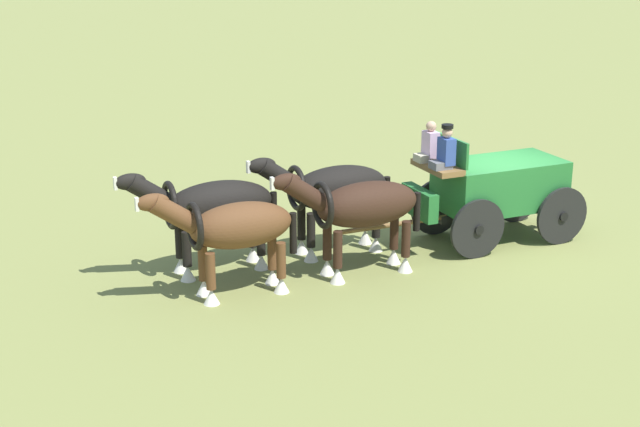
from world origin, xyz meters
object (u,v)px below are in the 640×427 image
(draft_horse_rear_off, at_px, (333,191))
(draft_horse_lead_off, at_px, (212,207))
(show_wagon, at_px, (493,187))
(draft_horse_lead_near, at_px, (233,229))
(draft_horse_rear_near, at_px, (361,208))

(draft_horse_rear_off, distance_m, draft_horse_lead_off, 2.60)
(show_wagon, distance_m, draft_horse_lead_near, 6.16)
(draft_horse_rear_near, bearing_deg, draft_horse_lead_near, -20.60)
(show_wagon, xyz_separation_m, draft_horse_lead_off, (5.49, -2.76, 0.13))
(draft_horse_rear_near, height_order, draft_horse_lead_off, draft_horse_rear_near)
(draft_horse_lead_off, bearing_deg, draft_horse_lead_near, 68.88)
(draft_horse_rear_near, bearing_deg, draft_horse_lead_off, -47.21)
(show_wagon, bearing_deg, draft_horse_lead_off, -26.68)
(draft_horse_rear_near, bearing_deg, draft_horse_rear_off, -110.78)
(draft_horse_rear_off, xyz_separation_m, draft_horse_lead_off, (2.43, -0.91, -0.02))
(draft_horse_rear_near, relative_size, draft_horse_lead_near, 1.05)
(draft_horse_rear_off, distance_m, draft_horse_lead_near, 2.92)
(show_wagon, height_order, draft_horse_rear_near, show_wagon)
(draft_horse_rear_off, bearing_deg, draft_horse_rear_near, 69.22)
(show_wagon, distance_m, draft_horse_rear_off, 3.57)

